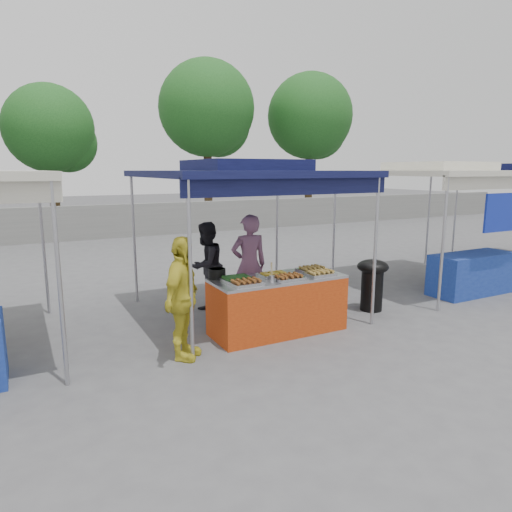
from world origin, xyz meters
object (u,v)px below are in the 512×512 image
wok_burner (372,280)px  customer_person (182,299)px  cooking_pot (217,274)px  vendor_woman (249,265)px  helper_man (206,265)px  vendor_table (278,305)px

wok_burner → customer_person: 3.61m
cooking_pot → wok_burner: (2.83, -0.16, -0.39)m
vendor_woman → customer_person: 2.03m
customer_person → vendor_woman: bearing=-11.8°
vendor_woman → wok_burner: bearing=165.4°
helper_man → customer_person: 2.23m
helper_man → customer_person: size_ratio=0.95×
vendor_woman → helper_man: vendor_woman is taller
vendor_table → cooking_pot: cooking_pot is taller
vendor_table → wok_burner: (2.00, 0.18, 0.11)m
vendor_table → vendor_woman: 1.07m
vendor_table → vendor_woman: (0.02, 0.98, 0.42)m
vendor_table → vendor_woman: size_ratio=1.18×
cooking_pot → customer_person: size_ratio=0.16×
cooking_pot → helper_man: size_ratio=0.17×
helper_man → vendor_table: bearing=72.7°
vendor_table → helper_man: bearing=106.2°
cooking_pot → customer_person: 0.97m
vendor_table → vendor_woman: bearing=89.0°
wok_burner → vendor_table: bearing=161.8°
vendor_table → cooking_pot: bearing=157.9°
vendor_table → helper_man: helper_man is taller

